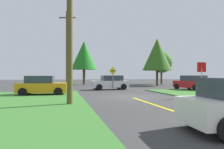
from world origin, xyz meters
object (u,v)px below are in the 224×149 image
utility_pole_near (70,33)px  direction_sign (113,76)px  car_on_crossroad (192,83)px  parked_car_near_building (42,86)px  utility_pole_mid (67,50)px  pine_tree_center (84,55)px  oak_tree_right (161,62)px  stop_sign (202,73)px  car_approaching_junction (110,83)px  oak_tree_left (157,54)px

utility_pole_near → direction_sign: utility_pole_near is taller
car_on_crossroad → parked_car_near_building: same height
car_on_crossroad → utility_pole_mid: bearing=70.2°
car_on_crossroad → pine_tree_center: size_ratio=0.62×
car_on_crossroad → utility_pole_mid: utility_pole_mid is taller
oak_tree_right → parked_car_near_building: bearing=-138.5°
stop_sign → car_approaching_junction: bearing=-62.8°
stop_sign → parked_car_near_building: (-11.84, 4.54, -1.05)m
direction_sign → pine_tree_center: pine_tree_center is taller
stop_sign → car_approaching_junction: size_ratio=0.62×
car_approaching_junction → utility_pole_near: utility_pole_near is taller
direction_sign → oak_tree_right: oak_tree_right is taller
stop_sign → oak_tree_left: bearing=-102.7°
stop_sign → pine_tree_center: (-6.56, 22.77, 3.17)m
stop_sign → car_on_crossroad: stop_sign is taller
direction_sign → oak_tree_left: oak_tree_left is taller
utility_pole_near → oak_tree_left: 22.93m
stop_sign → oak_tree_left: 17.14m
utility_pole_near → car_on_crossroad: bearing=33.3°
car_on_crossroad → direction_sign: 8.92m
stop_sign → oak_tree_right: (7.13, 21.31, 2.06)m
car_approaching_junction → oak_tree_left: (8.86, 6.57, 4.00)m
utility_pole_near → pine_tree_center: bearing=82.6°
pine_tree_center → parked_car_near_building: bearing=-106.2°
car_approaching_junction → direction_sign: 1.23m
stop_sign → utility_pole_near: (-9.78, -1.90, 2.22)m
utility_pole_mid → direction_sign: (4.89, -0.88, -2.82)m
car_approaching_junction → utility_pole_near: 13.14m
car_approaching_junction → direction_sign: bearing=92.1°
parked_car_near_building → pine_tree_center: 19.44m
stop_sign → utility_pole_near: size_ratio=0.33×
car_approaching_junction → oak_tree_right: oak_tree_right is taller
car_on_crossroad → parked_car_near_building: 15.99m
utility_pole_mid → oak_tree_left: utility_pole_mid is taller
oak_tree_left → oak_tree_right: size_ratio=1.25×
utility_pole_near → oak_tree_left: size_ratio=1.09×
parked_car_near_building → oak_tree_right: 25.51m
car_on_crossroad → car_approaching_junction: same height
utility_pole_near → oak_tree_left: utility_pole_near is taller
direction_sign → oak_tree_left: size_ratio=0.35×
parked_car_near_building → oak_tree_left: bearing=40.9°
utility_pole_mid → oak_tree_left: 15.19m
car_approaching_junction → pine_tree_center: (-1.72, 12.94, 4.22)m
car_approaching_junction → utility_pole_near: (-4.93, -11.73, 3.27)m
oak_tree_left → direction_sign: bearing=-139.5°
car_approaching_junction → car_on_crossroad: bearing=159.3°
parked_car_near_building → utility_pole_near: size_ratio=0.51×
car_approaching_junction → pine_tree_center: bearing=-85.8°
stop_sign → utility_pole_mid: size_ratio=0.31×
car_approaching_junction → parked_car_near_building: 8.77m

